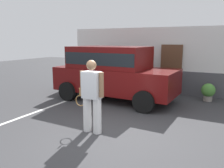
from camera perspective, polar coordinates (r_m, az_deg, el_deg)
The scene contains 6 objects.
ground_plane at distance 5.61m, azimuth -1.59°, elevation -13.10°, with size 40.00×40.00×0.00m, color #38383A.
parking_stripe_0 at distance 8.40m, azimuth -14.35°, elevation -5.21°, with size 0.12×4.40×0.01m, color silver.
house_frontage at distance 10.36m, azimuth 13.52°, elevation 5.32°, with size 9.37×0.40×2.84m.
parked_suv at distance 8.73m, azimuth 0.22°, elevation 3.41°, with size 4.66×2.28×2.05m.
tennis_player_man at distance 5.63m, azimuth -5.08°, elevation -2.92°, with size 0.92×0.30×1.82m.
potted_plant_by_porch at distance 9.40m, azimuth 22.88°, elevation -1.69°, with size 0.51×0.51×0.68m.
Camera 1 is at (2.50, -4.47, 2.27)m, focal length 36.62 mm.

